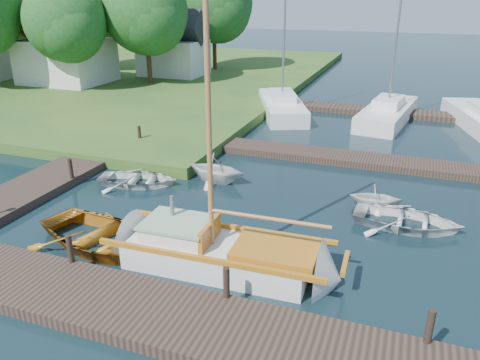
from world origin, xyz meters
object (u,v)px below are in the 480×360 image
(sailboat, at_px, (225,256))
(mooring_post_4, at_px, (71,168))
(mooring_post_3, at_px, (430,326))
(tender_b, at_px, (216,167))
(tender_d, at_px, (376,195))
(tree_4, at_px, (88,0))
(marina_boat_0, at_px, (282,105))
(mooring_post_2, at_px, (226,282))
(tree_2, at_px, (65,19))
(mooring_post_5, at_px, (139,134))
(tender_c, at_px, (407,217))
(house_a, at_px, (65,49))
(house_c, at_px, (173,49))
(marina_boat_2, at_px, (388,112))
(tender_a, at_px, (138,177))
(mooring_post_1, at_px, (70,249))
(dinghy, at_px, (99,233))
(tree_3, at_px, (146,9))
(tree_7, at_px, (214,2))

(sailboat, bearing_deg, mooring_post_4, 154.72)
(mooring_post_3, bearing_deg, tender_b, 137.15)
(tender_d, bearing_deg, tree_4, 48.13)
(mooring_post_3, distance_m, marina_boat_0, 20.66)
(mooring_post_2, height_order, tree_2, tree_2)
(mooring_post_4, height_order, sailboat, sailboat)
(mooring_post_5, relative_size, tree_2, 0.10)
(mooring_post_2, distance_m, mooring_post_4, 9.86)
(tender_c, distance_m, house_a, 29.72)
(house_c, bearing_deg, marina_boat_2, -23.32)
(mooring_post_5, relative_size, tender_b, 0.33)
(tender_d, xyz_separation_m, house_c, (-18.33, 19.96, 2.11))
(mooring_post_5, distance_m, tender_a, 4.73)
(tree_2, bearing_deg, tender_a, -44.43)
(marina_boat_2, bearing_deg, mooring_post_4, 150.92)
(mooring_post_2, height_order, marina_boat_2, marina_boat_2)
(marina_boat_0, height_order, tree_2, marina_boat_0)
(tender_d, bearing_deg, tender_a, 92.41)
(mooring_post_1, distance_m, tender_d, 10.16)
(tender_d, height_order, marina_boat_0, marina_boat_0)
(tender_b, bearing_deg, marina_boat_0, 8.76)
(mooring_post_3, bearing_deg, sailboat, 162.54)
(marina_boat_2, height_order, house_c, marina_boat_2)
(dinghy, distance_m, tree_4, 32.40)
(mooring_post_5, bearing_deg, house_a, 139.76)
(mooring_post_4, relative_size, mooring_post_5, 1.00)
(mooring_post_2, bearing_deg, marina_boat_0, 101.57)
(tree_3, bearing_deg, tender_d, -41.14)
(mooring_post_2, distance_m, tree_3, 28.24)
(mooring_post_1, relative_size, house_c, 0.15)
(marina_boat_0, height_order, tree_3, marina_boat_0)
(tender_a, distance_m, tree_3, 20.28)
(sailboat, xyz_separation_m, tree_7, (-12.78, 29.41, 5.86))
(tender_c, distance_m, tender_d, 1.63)
(tender_b, relative_size, tender_d, 1.34)
(sailboat, bearing_deg, house_c, 118.31)
(mooring_post_4, xyz_separation_m, marina_boat_0, (4.63, 13.89, -0.13))
(tender_a, bearing_deg, mooring_post_5, 17.91)
(tree_4, bearing_deg, sailboat, -48.12)
(mooring_post_4, xyz_separation_m, tree_2, (-11.00, 14.05, 4.55))
(mooring_post_4, relative_size, dinghy, 0.19)
(tender_a, distance_m, marina_boat_0, 13.15)
(dinghy, bearing_deg, tree_4, 51.64)
(mooring_post_2, distance_m, marina_boat_0, 19.28)
(tree_3, xyz_separation_m, tree_7, (2.00, 8.00, 0.39))
(mooring_post_2, xyz_separation_m, mooring_post_3, (4.50, 0.00, 0.00))
(mooring_post_4, xyz_separation_m, house_a, (-13.00, 16.00, 2.26))
(marina_boat_2, bearing_deg, house_c, 74.84)
(mooring_post_5, bearing_deg, mooring_post_1, -68.20)
(marina_boat_0, relative_size, house_a, 1.60)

